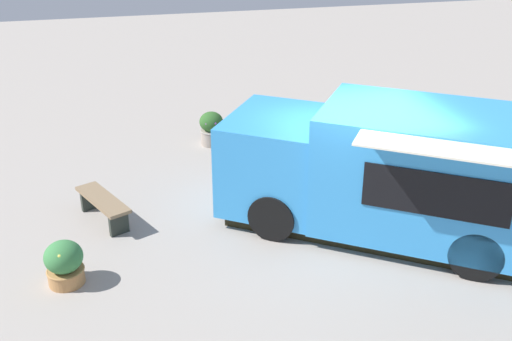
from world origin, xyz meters
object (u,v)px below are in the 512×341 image
(plaza_bench, at_px, (103,204))
(planter_flowering_far, at_px, (493,125))
(food_truck, at_px, (396,176))
(planter_flowering_side, at_px, (64,263))
(planter_flowering_near, at_px, (211,128))

(plaza_bench, bearing_deg, planter_flowering_far, -167.98)
(food_truck, bearing_deg, planter_flowering_side, 2.64)
(planter_flowering_far, distance_m, planter_flowering_side, 10.21)
(planter_flowering_side, distance_m, plaza_bench, 1.88)
(planter_flowering_far, bearing_deg, plaza_bench, 12.02)
(planter_flowering_near, relative_size, plaza_bench, 0.54)
(planter_flowering_far, bearing_deg, food_truck, 39.78)
(planter_flowering_far, xyz_separation_m, planter_flowering_side, (9.52, 3.69, 0.03))
(food_truck, bearing_deg, planter_flowering_far, -140.22)
(food_truck, distance_m, planter_flowering_far, 5.43)
(food_truck, height_order, planter_flowering_far, food_truck)
(food_truck, relative_size, plaza_bench, 3.94)
(planter_flowering_side, xyz_separation_m, plaza_bench, (-0.59, -1.79, -0.01))
(food_truck, xyz_separation_m, plaza_bench, (4.79, -1.54, -0.74))
(food_truck, xyz_separation_m, planter_flowering_near, (2.33, -4.60, -0.68))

